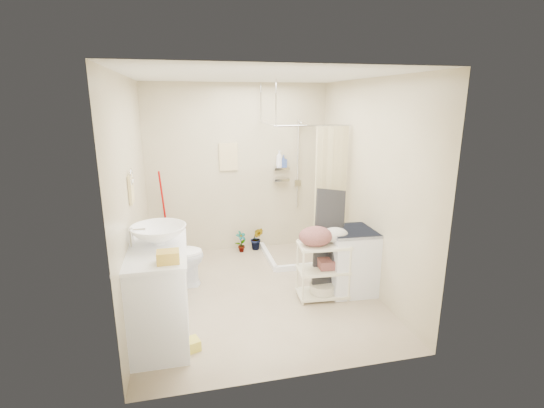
{
  "coord_description": "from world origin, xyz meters",
  "views": [
    {
      "loc": [
        -0.84,
        -4.42,
        2.35
      ],
      "look_at": [
        0.23,
        0.25,
        1.08
      ],
      "focal_mm": 26.0,
      "sensor_mm": 36.0,
      "label": 1
    }
  ],
  "objects_px": {
    "vanity": "(157,294)",
    "washing_machine": "(351,260)",
    "toilet": "(172,257)",
    "laundry_rack": "(323,266)"
  },
  "relations": [
    {
      "from": "vanity",
      "to": "washing_machine",
      "type": "relative_size",
      "value": 1.36
    },
    {
      "from": "vanity",
      "to": "laundry_rack",
      "type": "distance_m",
      "value": 1.95
    },
    {
      "from": "laundry_rack",
      "to": "toilet",
      "type": "bearing_deg",
      "value": 162.02
    },
    {
      "from": "vanity",
      "to": "toilet",
      "type": "distance_m",
      "value": 1.16
    },
    {
      "from": "toilet",
      "to": "washing_machine",
      "type": "bearing_deg",
      "value": -107.48
    },
    {
      "from": "vanity",
      "to": "washing_machine",
      "type": "distance_m",
      "value": 2.36
    },
    {
      "from": "toilet",
      "to": "washing_machine",
      "type": "relative_size",
      "value": 1.0
    },
    {
      "from": "washing_machine",
      "to": "laundry_rack",
      "type": "xyz_separation_m",
      "value": [
        -0.4,
        -0.11,
        0.01
      ]
    },
    {
      "from": "toilet",
      "to": "washing_machine",
      "type": "distance_m",
      "value": 2.27
    },
    {
      "from": "washing_machine",
      "to": "laundry_rack",
      "type": "bearing_deg",
      "value": -162.48
    }
  ]
}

